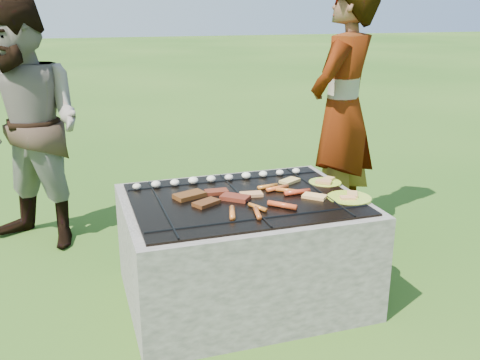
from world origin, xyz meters
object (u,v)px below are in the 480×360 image
object	(u,v)px
plate_far	(325,182)
fire_pit	(243,252)
plate_near	(349,198)
cook	(342,111)
bystander	(29,128)

from	to	relation	value
plate_far	fire_pit	bearing A→B (deg)	-168.45
fire_pit	plate_near	size ratio (longest dim) A/B	4.86
fire_pit	plate_far	size ratio (longest dim) A/B	6.52
cook	bystander	xyz separation A→B (m)	(-2.14, 0.39, -0.06)
plate_near	cook	distance (m)	1.07
fire_pit	plate_far	world-z (taller)	plate_far
plate_near	fire_pit	bearing A→B (deg)	162.41
plate_near	cook	world-z (taller)	cook
bystander	plate_near	bearing A→B (deg)	2.65
fire_pit	plate_near	distance (m)	0.67
plate_far	cook	size ratio (longest dim) A/B	0.11
fire_pit	plate_far	distance (m)	0.66
plate_far	plate_near	distance (m)	0.29
fire_pit	plate_far	xyz separation A→B (m)	(0.56, 0.11, 0.33)
plate_near	cook	xyz separation A→B (m)	(0.44, 0.93, 0.30)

